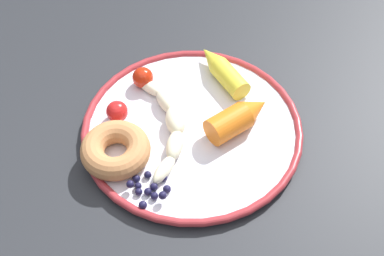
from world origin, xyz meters
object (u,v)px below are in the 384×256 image
at_px(carrot_yellow, 222,70).
at_px(carrot_orange, 239,117).
at_px(plate, 192,129).
at_px(donut, 116,150).
at_px(dining_table, 221,149).
at_px(tomato_near, 117,113).
at_px(tomato_mid, 143,78).
at_px(banana, 168,123).
at_px(blueberry_pile, 149,188).

bearing_deg(carrot_yellow, carrot_orange, -84.09).
xyz_separation_m(plate, donut, (-0.12, -0.04, 0.02)).
xyz_separation_m(dining_table, tomato_near, (-0.17, -0.00, 0.12)).
distance_m(carrot_yellow, tomato_mid, 0.13).
bearing_deg(carrot_orange, dining_table, 117.17).
bearing_deg(plate, tomato_mid, 125.86).
height_order(plate, carrot_orange, carrot_orange).
bearing_deg(donut, banana, 30.93).
height_order(plate, tomato_near, tomato_near).
height_order(carrot_orange, carrot_yellow, carrot_orange).
xyz_separation_m(blueberry_pile, tomato_mid, (-0.00, 0.21, 0.01)).
bearing_deg(tomato_near, dining_table, 1.20).
bearing_deg(dining_table, donut, -156.41).
bearing_deg(blueberry_pile, carrot_orange, 36.28).
bearing_deg(blueberry_pile, banana, 72.83).
bearing_deg(blueberry_pile, carrot_yellow, 58.39).
relative_size(donut, tomato_mid, 3.00).
relative_size(plate, tomato_near, 10.08).
bearing_deg(dining_table, tomato_near, -178.80).
xyz_separation_m(dining_table, banana, (-0.09, -0.03, 0.11)).
bearing_deg(carrot_orange, donut, -167.63).
distance_m(carrot_yellow, blueberry_pile, 0.25).
bearing_deg(donut, carrot_yellow, 40.19).
bearing_deg(dining_table, banana, -163.74).
height_order(donut, blueberry_pile, donut).
xyz_separation_m(banana, tomato_mid, (-0.04, 0.10, 0.00)).
xyz_separation_m(plate, carrot_yellow, (0.06, 0.10, 0.02)).
relative_size(dining_table, donut, 10.47).
height_order(carrot_yellow, tomato_mid, same).
bearing_deg(carrot_yellow, dining_table, -94.55).
bearing_deg(donut, blueberry_pile, -53.65).
xyz_separation_m(banana, tomato_near, (-0.08, 0.02, 0.00)).
height_order(tomato_near, tomato_mid, same).
bearing_deg(blueberry_pile, dining_table, 47.80).
xyz_separation_m(dining_table, tomato_mid, (-0.13, 0.07, 0.12)).
bearing_deg(plate, dining_table, 28.95).
bearing_deg(tomato_mid, dining_table, -28.85).
height_order(carrot_yellow, blueberry_pile, carrot_yellow).
bearing_deg(tomato_near, donut, -92.19).
relative_size(plate, blueberry_pile, 5.51).
relative_size(dining_table, tomato_mid, 31.40).
bearing_deg(plate, banana, 174.40).
xyz_separation_m(carrot_orange, tomato_mid, (-0.14, 0.10, -0.00)).
bearing_deg(tomato_near, banana, -16.33).
xyz_separation_m(carrot_yellow, blueberry_pile, (-0.13, -0.21, -0.01)).
bearing_deg(carrot_orange, carrot_yellow, 95.91).
distance_m(dining_table, tomato_near, 0.21).
xyz_separation_m(carrot_orange, blueberry_pile, (-0.14, -0.10, -0.01)).
xyz_separation_m(carrot_orange, tomato_near, (-0.18, 0.03, -0.00)).
distance_m(carrot_yellow, tomato_near, 0.19).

